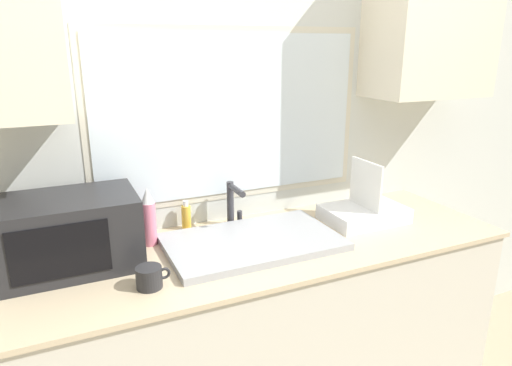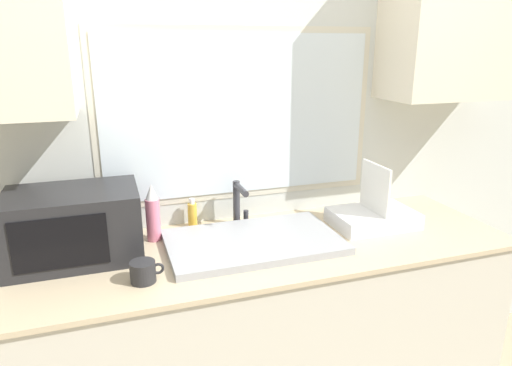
{
  "view_description": "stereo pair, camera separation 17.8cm",
  "coord_description": "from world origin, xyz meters",
  "px_view_note": "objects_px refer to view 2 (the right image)",
  "views": [
    {
      "loc": [
        -0.75,
        -1.25,
        1.71
      ],
      "look_at": [
        -0.05,
        0.3,
        1.2
      ],
      "focal_mm": 32.0,
      "sensor_mm": 36.0,
      "label": 1
    },
    {
      "loc": [
        -0.58,
        -1.32,
        1.71
      ],
      "look_at": [
        -0.05,
        0.3,
        1.2
      ],
      "focal_mm": 32.0,
      "sensor_mm": 36.0,
      "label": 2
    }
  ],
  "objects_px": {
    "microwave": "(74,225)",
    "spray_bottle": "(153,214)",
    "dish_rack": "(373,216)",
    "soap_bottle": "(192,214)",
    "mug_near_sink": "(143,272)",
    "faucet": "(239,200)"
  },
  "relations": [
    {
      "from": "microwave",
      "to": "spray_bottle",
      "type": "relative_size",
      "value": 1.98
    },
    {
      "from": "microwave",
      "to": "dish_rack",
      "type": "height_order",
      "value": "dish_rack"
    },
    {
      "from": "soap_bottle",
      "to": "mug_near_sink",
      "type": "distance_m",
      "value": 0.52
    },
    {
      "from": "spray_bottle",
      "to": "soap_bottle",
      "type": "height_order",
      "value": "spray_bottle"
    },
    {
      "from": "spray_bottle",
      "to": "mug_near_sink",
      "type": "distance_m",
      "value": 0.37
    },
    {
      "from": "spray_bottle",
      "to": "mug_near_sink",
      "type": "bearing_deg",
      "value": -102.07
    },
    {
      "from": "microwave",
      "to": "spray_bottle",
      "type": "distance_m",
      "value": 0.31
    },
    {
      "from": "soap_bottle",
      "to": "mug_near_sink",
      "type": "xyz_separation_m",
      "value": [
        -0.26,
        -0.45,
        -0.02
      ]
    },
    {
      "from": "spray_bottle",
      "to": "soap_bottle",
      "type": "relative_size",
      "value": 1.83
    },
    {
      "from": "dish_rack",
      "to": "mug_near_sink",
      "type": "relative_size",
      "value": 3.12
    },
    {
      "from": "microwave",
      "to": "spray_bottle",
      "type": "height_order",
      "value": "microwave"
    },
    {
      "from": "microwave",
      "to": "soap_bottle",
      "type": "height_order",
      "value": "microwave"
    },
    {
      "from": "faucet",
      "to": "microwave",
      "type": "bearing_deg",
      "value": -170.56
    },
    {
      "from": "microwave",
      "to": "dish_rack",
      "type": "bearing_deg",
      "value": -3.38
    },
    {
      "from": "faucet",
      "to": "microwave",
      "type": "height_order",
      "value": "microwave"
    },
    {
      "from": "faucet",
      "to": "mug_near_sink",
      "type": "height_order",
      "value": "faucet"
    },
    {
      "from": "faucet",
      "to": "dish_rack",
      "type": "relative_size",
      "value": 0.56
    },
    {
      "from": "dish_rack",
      "to": "soap_bottle",
      "type": "relative_size",
      "value": 2.76
    },
    {
      "from": "microwave",
      "to": "soap_bottle",
      "type": "distance_m",
      "value": 0.52
    },
    {
      "from": "dish_rack",
      "to": "spray_bottle",
      "type": "height_order",
      "value": "dish_rack"
    },
    {
      "from": "microwave",
      "to": "dish_rack",
      "type": "relative_size",
      "value": 1.32
    },
    {
      "from": "microwave",
      "to": "soap_bottle",
      "type": "relative_size",
      "value": 3.64
    }
  ]
}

